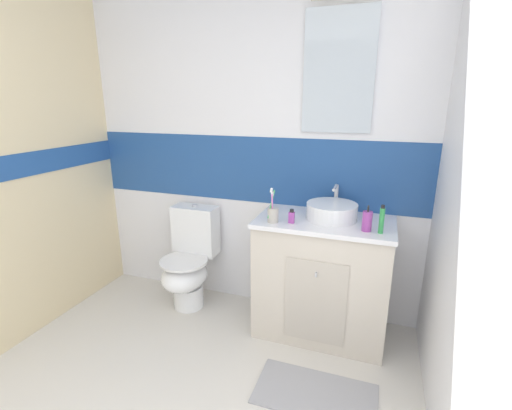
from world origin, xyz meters
name	(u,v)px	position (x,y,z in m)	size (l,w,h in m)	color
ground_plane	(175,409)	(0.00, 1.20, -0.02)	(3.20, 3.48, 0.04)	beige
wall_back_tiled	(253,148)	(0.01, 2.45, 1.26)	(3.20, 0.20, 2.50)	white
wall_right_plain	(505,214)	(1.35, 1.20, 1.25)	(0.10, 3.48, 2.50)	white
vanity_cabinet	(322,277)	(0.63, 2.15, 0.43)	(0.90, 0.53, 0.85)	beige
sink_basin	(332,210)	(0.67, 2.18, 0.91)	(0.33, 0.38, 0.20)	white
toilet	(189,262)	(-0.43, 2.16, 0.37)	(0.37, 0.50, 0.81)	white
toothbrush_cup	(273,214)	(0.31, 1.98, 0.91)	(0.07, 0.07, 0.23)	#B2ADA3
soap_dispenser	(367,221)	(0.90, 2.01, 0.91)	(0.06, 0.06, 0.16)	#993F99
toothpaste_tube_upright	(382,220)	(0.98, 2.00, 0.93)	(0.03, 0.03, 0.17)	green
perfume_flask_small	(292,216)	(0.43, 2.00, 0.89)	(0.04, 0.03, 0.09)	#993F99
bath_mat	(315,394)	(0.71, 1.54, 0.01)	(0.68, 0.37, 0.01)	#99999E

